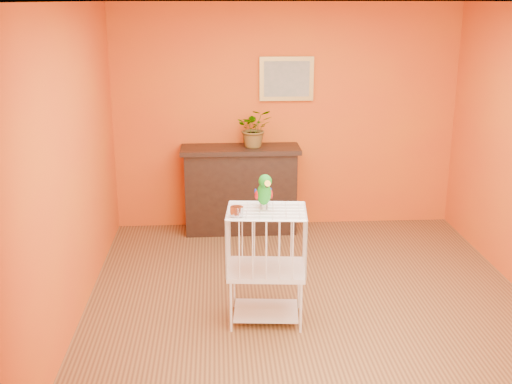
{
  "coord_description": "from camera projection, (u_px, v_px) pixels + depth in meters",
  "views": [
    {
      "loc": [
        -0.81,
        -5.11,
        2.61
      ],
      "look_at": [
        -0.5,
        -0.21,
        1.14
      ],
      "focal_mm": 45.0,
      "sensor_mm": 36.0,
      "label": 1
    }
  ],
  "objects": [
    {
      "name": "feed_cup",
      "position": [
        237.0,
        211.0,
        5.04
      ],
      "size": [
        0.1,
        0.1,
        0.07
      ],
      "primitive_type": "cylinder",
      "color": "silver",
      "rests_on": "birdcage"
    },
    {
      "name": "framed_picture",
      "position": [
        287.0,
        79.0,
        7.3
      ],
      "size": [
        0.62,
        0.04,
        0.5
      ],
      "color": "#A3803A",
      "rests_on": "room_shell"
    },
    {
      "name": "room_shell",
      "position": [
        316.0,
        131.0,
        5.23
      ],
      "size": [
        4.5,
        4.5,
        4.5
      ],
      "color": "#C93E12",
      "rests_on": "ground"
    },
    {
      "name": "potted_plant",
      "position": [
        254.0,
        132.0,
        7.27
      ],
      "size": [
        0.42,
        0.46,
        0.34
      ],
      "primitive_type": "imported",
      "rotation": [
        0.0,
        0.0,
        0.05
      ],
      "color": "#26722D",
      "rests_on": "console_cabinet"
    },
    {
      "name": "ground",
      "position": [
        311.0,
        307.0,
        5.69
      ],
      "size": [
        4.5,
        4.5,
        0.0
      ],
      "primitive_type": "plane",
      "color": "brown",
      "rests_on": "ground"
    },
    {
      "name": "birdcage",
      "position": [
        266.0,
        264.0,
        5.33
      ],
      "size": [
        0.67,
        0.54,
        0.98
      ],
      "rotation": [
        0.0,
        0.0,
        -0.09
      ],
      "color": "silver",
      "rests_on": "ground"
    },
    {
      "name": "console_cabinet",
      "position": [
        240.0,
        189.0,
        7.43
      ],
      "size": [
        1.35,
        0.49,
        1.01
      ],
      "color": "black",
      "rests_on": "ground"
    },
    {
      "name": "parrot",
      "position": [
        264.0,
        191.0,
        5.17
      ],
      "size": [
        0.16,
        0.27,
        0.3
      ],
      "rotation": [
        0.0,
        0.0,
        0.19
      ],
      "color": "#59544C",
      "rests_on": "birdcage"
    }
  ]
}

